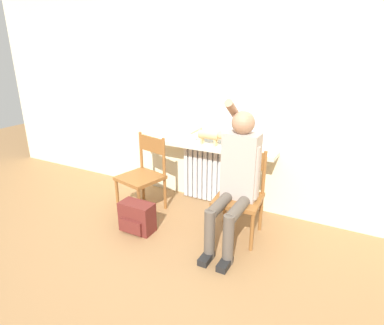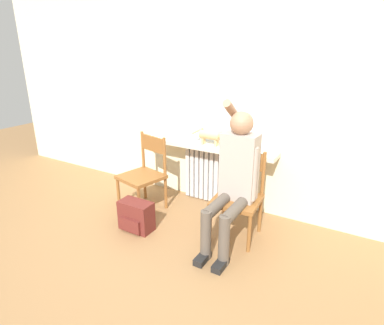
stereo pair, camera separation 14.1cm
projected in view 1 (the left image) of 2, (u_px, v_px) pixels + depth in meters
ground_plane at (158, 247)px, 3.13m from camera, size 12.00×12.00×0.00m
wall_with_window at (213, 92)px, 3.69m from camera, size 7.00×0.06×2.70m
radiator at (209, 174)px, 3.96m from camera, size 0.68×0.08×0.71m
windowsill at (206, 146)px, 3.77m from camera, size 1.66×0.26×0.05m
window_glass at (212, 93)px, 3.67m from camera, size 1.59×0.01×1.16m
chair_left at (143, 174)px, 3.74m from camera, size 0.54×0.54×0.88m
chair_right at (240, 194)px, 3.21m from camera, size 0.48×0.48×0.88m
person at (237, 174)px, 3.02m from camera, size 0.36×1.04×1.40m
cat at (212, 135)px, 3.67m from camera, size 0.45×0.10×0.20m
backpack at (137, 217)px, 3.36m from camera, size 0.36×0.22×0.32m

